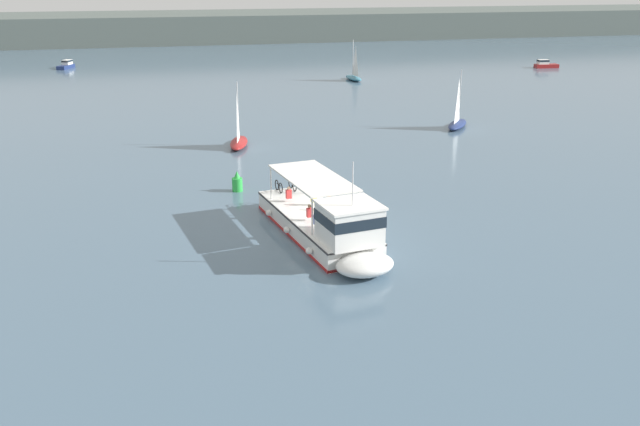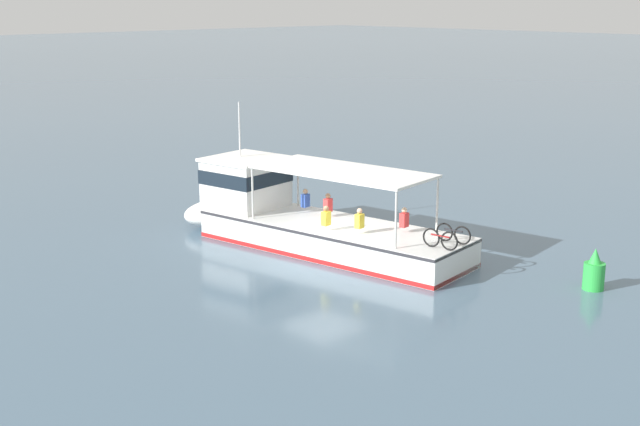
# 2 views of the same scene
# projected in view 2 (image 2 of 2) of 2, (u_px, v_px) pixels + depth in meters

# --- Properties ---
(ground_plane) EXTENTS (400.00, 400.00, 0.00)m
(ground_plane) POSITION_uv_depth(u_px,v_px,m) (325.00, 262.00, 31.02)
(ground_plane) COLOR slate
(ferry_main) EXTENTS (4.94, 13.03, 5.32)m
(ferry_main) POSITION_uv_depth(u_px,v_px,m) (299.00, 219.00, 33.04)
(ferry_main) COLOR white
(ferry_main) RESTS_ON ground
(channel_buoy) EXTENTS (0.70, 0.70, 1.40)m
(channel_buoy) POSITION_uv_depth(u_px,v_px,m) (594.00, 273.00, 27.96)
(channel_buoy) COLOR green
(channel_buoy) RESTS_ON ground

